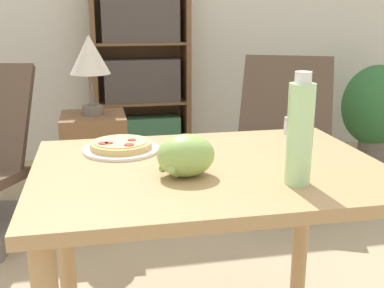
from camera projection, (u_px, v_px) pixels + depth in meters
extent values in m
cube|color=tan|center=(210.00, 171.00, 1.41)|extent=(1.02, 0.75, 0.03)
cylinder|color=tan|center=(66.00, 247.00, 1.72)|extent=(0.06, 0.06, 0.69)
cylinder|color=tan|center=(301.00, 226.00, 1.89)|extent=(0.06, 0.06, 0.69)
cylinder|color=white|center=(121.00, 150.00, 1.55)|extent=(0.24, 0.24, 0.01)
cylinder|color=#DBB26B|center=(121.00, 145.00, 1.54)|extent=(0.20, 0.20, 0.02)
cylinder|color=#EACC7A|center=(121.00, 141.00, 1.54)|extent=(0.17, 0.17, 0.00)
cylinder|color=#A83328|center=(132.00, 140.00, 1.55)|extent=(0.03, 0.03, 0.00)
cylinder|color=#A83328|center=(129.00, 145.00, 1.49)|extent=(0.03, 0.03, 0.00)
cylinder|color=#A83328|center=(109.00, 143.00, 1.51)|extent=(0.03, 0.03, 0.00)
cylinder|color=#A83328|center=(103.00, 143.00, 1.51)|extent=(0.03, 0.03, 0.00)
ellipsoid|color=#93BC5B|center=(186.00, 155.00, 1.30)|extent=(0.16, 0.12, 0.12)
sphere|color=#93BC5B|center=(197.00, 156.00, 1.37)|extent=(0.03, 0.03, 0.03)
sphere|color=#93BC5B|center=(197.00, 158.00, 1.30)|extent=(0.03, 0.03, 0.03)
sphere|color=#93BC5B|center=(182.00, 156.00, 1.27)|extent=(0.03, 0.03, 0.03)
sphere|color=#93BC5B|center=(201.00, 153.00, 1.35)|extent=(0.03, 0.03, 0.03)
sphere|color=#93BC5B|center=(182.00, 161.00, 1.27)|extent=(0.03, 0.03, 0.03)
sphere|color=#93BC5B|center=(193.00, 163.00, 1.33)|extent=(0.02, 0.02, 0.02)
sphere|color=#93BC5B|center=(172.00, 170.00, 1.26)|extent=(0.03, 0.03, 0.03)
sphere|color=#93BC5B|center=(177.00, 172.00, 1.29)|extent=(0.03, 0.03, 0.03)
sphere|color=#93BC5B|center=(172.00, 147.00, 1.34)|extent=(0.03, 0.03, 0.03)
sphere|color=#93BC5B|center=(163.00, 169.00, 1.30)|extent=(0.02, 0.02, 0.02)
sphere|color=#93BC5B|center=(187.00, 162.00, 1.36)|extent=(0.02, 0.02, 0.02)
cylinder|color=#B7EAA3|center=(300.00, 135.00, 1.22)|extent=(0.07, 0.07, 0.26)
cylinder|color=white|center=(303.00, 77.00, 1.18)|extent=(0.04, 0.04, 0.03)
cylinder|color=white|center=(289.00, 127.00, 1.76)|extent=(0.04, 0.04, 0.05)
cylinder|color=#B7B7BC|center=(290.00, 119.00, 1.75)|extent=(0.04, 0.04, 0.01)
cube|color=slate|center=(280.00, 195.00, 3.01)|extent=(0.70, 0.72, 0.10)
cube|color=brown|center=(288.00, 151.00, 2.86)|extent=(0.73, 0.69, 0.14)
cube|color=brown|center=(286.00, 101.00, 3.08)|extent=(0.69, 0.61, 0.55)
cube|color=brown|center=(95.00, 74.00, 3.65)|extent=(0.04, 0.28, 1.40)
cube|color=brown|center=(186.00, 72.00, 3.78)|extent=(0.04, 0.28, 1.40)
cube|color=brown|center=(139.00, 71.00, 3.85)|extent=(0.74, 0.01, 1.40)
cube|color=brown|center=(144.00, 157.00, 3.90)|extent=(0.67, 0.27, 0.02)
cube|color=#3D704C|center=(143.00, 137.00, 3.83)|extent=(0.58, 0.20, 0.33)
cube|color=brown|center=(142.00, 102.00, 3.78)|extent=(0.67, 0.27, 0.02)
cube|color=#4C423D|center=(142.00, 80.00, 3.71)|extent=(0.58, 0.20, 0.33)
cube|color=brown|center=(140.00, 43.00, 3.66)|extent=(0.67, 0.27, 0.02)
cube|color=#4C423D|center=(140.00, 20.00, 3.59)|extent=(0.58, 0.20, 0.33)
cube|color=brown|center=(96.00, 170.00, 2.65)|extent=(0.34, 0.34, 0.63)
cylinder|color=#665B51|center=(93.00, 110.00, 2.56)|extent=(0.11, 0.11, 0.05)
cylinder|color=#665B51|center=(91.00, 90.00, 2.53)|extent=(0.02, 0.02, 0.17)
cone|color=beige|center=(89.00, 54.00, 2.48)|extent=(0.21, 0.21, 0.20)
cylinder|color=#70665B|center=(372.00, 147.00, 3.83)|extent=(0.22, 0.22, 0.23)
ellipsoid|color=#337038|center=(377.00, 105.00, 3.74)|extent=(0.55, 0.47, 0.63)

